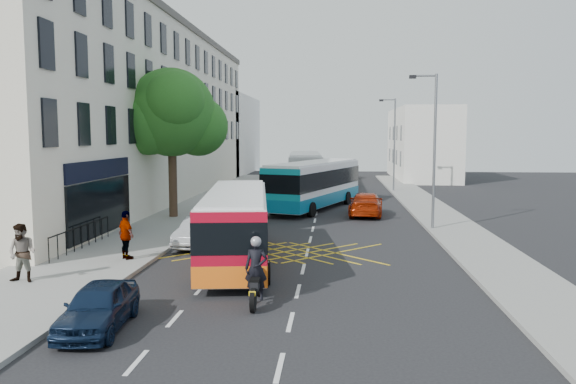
% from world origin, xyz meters
% --- Properties ---
extents(ground, '(120.00, 120.00, 0.00)m').
position_xyz_m(ground, '(0.00, 0.00, 0.00)').
color(ground, black).
rests_on(ground, ground).
extents(pavement_left, '(5.00, 70.00, 0.15)m').
position_xyz_m(pavement_left, '(-8.50, 15.00, 0.07)').
color(pavement_left, gray).
rests_on(pavement_left, ground).
extents(pavement_right, '(3.00, 70.00, 0.15)m').
position_xyz_m(pavement_right, '(7.50, 15.00, 0.07)').
color(pavement_right, gray).
rests_on(pavement_right, ground).
extents(terrace_main, '(8.30, 45.00, 13.50)m').
position_xyz_m(terrace_main, '(-14.00, 24.49, 6.76)').
color(terrace_main, beige).
rests_on(terrace_main, ground).
extents(terrace_far, '(8.00, 20.00, 10.00)m').
position_xyz_m(terrace_far, '(-14.00, 55.00, 5.00)').
color(terrace_far, silver).
rests_on(terrace_far, ground).
extents(building_right, '(6.00, 18.00, 8.00)m').
position_xyz_m(building_right, '(11.00, 48.00, 4.00)').
color(building_right, silver).
rests_on(building_right, ground).
extents(street_tree, '(6.30, 5.70, 8.80)m').
position_xyz_m(street_tree, '(-8.51, 14.97, 6.29)').
color(street_tree, '#382619').
rests_on(street_tree, pavement_left).
extents(lamp_near, '(1.45, 0.15, 8.00)m').
position_xyz_m(lamp_near, '(6.20, 12.00, 4.62)').
color(lamp_near, slate).
rests_on(lamp_near, pavement_right).
extents(lamp_far, '(1.45, 0.15, 8.00)m').
position_xyz_m(lamp_far, '(6.20, 32.00, 4.62)').
color(lamp_far, slate).
rests_on(lamp_far, pavement_right).
extents(railings, '(0.08, 5.60, 1.14)m').
position_xyz_m(railings, '(-9.70, 5.30, 0.72)').
color(railings, black).
rests_on(railings, pavement_left).
extents(bus_near, '(3.68, 10.39, 2.86)m').
position_xyz_m(bus_near, '(-2.70, 3.91, 1.50)').
color(bus_near, silver).
rests_on(bus_near, ground).
extents(bus_mid, '(6.31, 11.66, 3.22)m').
position_xyz_m(bus_mid, '(-0.21, 20.39, 1.69)').
color(bus_mid, silver).
rests_on(bus_mid, ground).
extents(bus_far, '(3.57, 12.24, 3.40)m').
position_xyz_m(bus_far, '(-1.52, 32.59, 1.79)').
color(bus_far, silver).
rests_on(bus_far, ground).
extents(motorbike, '(0.69, 2.32, 2.06)m').
position_xyz_m(motorbike, '(-1.15, -1.48, 0.97)').
color(motorbike, black).
rests_on(motorbike, ground).
extents(parked_car_blue, '(1.73, 3.70, 1.23)m').
position_xyz_m(parked_car_blue, '(-4.93, -3.98, 0.61)').
color(parked_car_blue, '#0D1B34').
rests_on(parked_car_blue, ground).
extents(parked_car_silver, '(1.79, 4.19, 1.34)m').
position_xyz_m(parked_car_silver, '(-4.90, 7.08, 0.67)').
color(parked_car_silver, '#A7ABAF').
rests_on(parked_car_silver, ground).
extents(red_hatchback, '(2.43, 5.13, 1.44)m').
position_xyz_m(red_hatchback, '(3.10, 17.38, 0.72)').
color(red_hatchback, '#A92507').
rests_on(red_hatchback, ground).
extents(distant_car_grey, '(2.38, 4.84, 1.32)m').
position_xyz_m(distant_car_grey, '(-0.02, 43.10, 0.66)').
color(distant_car_grey, '#393B40').
rests_on(distant_car_grey, ground).
extents(distant_car_silver, '(1.72, 3.57, 1.18)m').
position_xyz_m(distant_car_silver, '(2.50, 37.78, 0.59)').
color(distant_car_silver, '#B2B5BA').
rests_on(distant_car_silver, ground).
extents(distant_car_dark, '(1.62, 3.93, 1.27)m').
position_xyz_m(distant_car_dark, '(2.79, 47.90, 0.63)').
color(distant_car_dark, black).
rests_on(distant_car_dark, ground).
extents(pedestrian_near, '(0.99, 0.79, 1.97)m').
position_xyz_m(pedestrian_near, '(-9.17, -0.19, 1.13)').
color(pedestrian_near, gray).
rests_on(pedestrian_near, pavement_left).
extents(pedestrian_far, '(1.14, 1.13, 1.93)m').
position_xyz_m(pedestrian_far, '(-7.00, 3.44, 1.12)').
color(pedestrian_far, gray).
rests_on(pedestrian_far, pavement_left).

